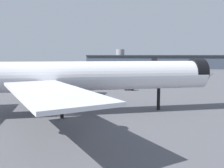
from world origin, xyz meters
TOP-DOWN VIEW (x-y plane):
  - ground at (0.00, 0.00)m, footprint 900.00×900.00m
  - airliner_near_gate at (1.74, 1.10)m, footprint 62.07×55.69m
  - airliner_far_taxiway at (-3.63, 133.34)m, footprint 40.21×35.92m
  - terminal_building at (43.37, 196.13)m, footprint 207.17×27.24m
  - baggage_tug_wing at (7.80, 38.31)m, footprint 3.36×2.21m

SIDE VIEW (x-z plane):
  - ground at x=0.00m, z-range 0.00..0.00m
  - baggage_tug_wing at x=7.80m, z-range 0.05..1.90m
  - airliner_far_taxiway at x=-3.63m, z-range -0.67..10.66m
  - terminal_building at x=43.37m, z-range -2.77..15.51m
  - airliner_near_gate at x=1.74m, z-range -1.06..16.76m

